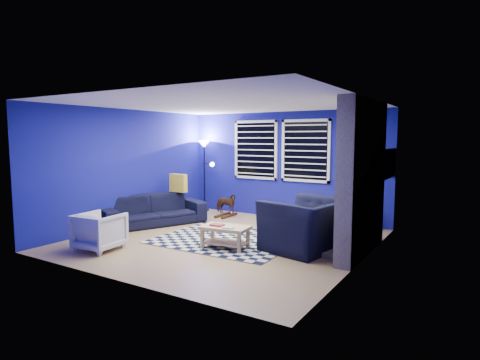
# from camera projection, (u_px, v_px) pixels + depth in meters

# --- Properties ---
(floor) EXTENTS (5.00, 5.00, 0.00)m
(floor) POSITION_uv_depth(u_px,v_px,m) (225.00, 240.00, 7.44)
(floor) COLOR tan
(floor) RESTS_ON ground
(ceiling) EXTENTS (5.00, 5.00, 0.00)m
(ceiling) POSITION_uv_depth(u_px,v_px,m) (224.00, 104.00, 7.18)
(ceiling) COLOR white
(ceiling) RESTS_ON wall_back
(wall_back) EXTENTS (5.00, 0.00, 5.00)m
(wall_back) POSITION_uv_depth(u_px,v_px,m) (284.00, 165.00, 9.42)
(wall_back) COLOR navy
(wall_back) RESTS_ON floor
(wall_left) EXTENTS (0.00, 5.00, 5.00)m
(wall_left) POSITION_uv_depth(u_px,v_px,m) (128.00, 168.00, 8.62)
(wall_left) COLOR navy
(wall_left) RESTS_ON floor
(wall_right) EXTENTS (0.00, 5.00, 5.00)m
(wall_right) POSITION_uv_depth(u_px,v_px,m) (363.00, 181.00, 6.00)
(wall_right) COLOR navy
(wall_right) RESTS_ON floor
(fireplace) EXTENTS (0.65, 2.00, 2.50)m
(fireplace) POSITION_uv_depth(u_px,v_px,m) (362.00, 181.00, 6.50)
(fireplace) COLOR gray
(fireplace) RESTS_ON floor
(window_left) EXTENTS (1.17, 0.06, 1.42)m
(window_left) POSITION_uv_depth(u_px,v_px,m) (255.00, 150.00, 9.75)
(window_left) COLOR black
(window_left) RESTS_ON wall_back
(window_right) EXTENTS (1.17, 0.06, 1.42)m
(window_right) POSITION_uv_depth(u_px,v_px,m) (305.00, 151.00, 9.07)
(window_right) COLOR black
(window_right) RESTS_ON wall_back
(tv) EXTENTS (0.07, 1.00, 0.58)m
(tv) POSITION_uv_depth(u_px,v_px,m) (388.00, 164.00, 7.70)
(tv) COLOR black
(tv) RESTS_ON wall_right
(rug) EXTENTS (2.53, 2.03, 0.02)m
(rug) POSITION_uv_depth(u_px,v_px,m) (227.00, 240.00, 7.46)
(rug) COLOR black
(rug) RESTS_ON floor
(sofa) EXTENTS (2.41, 1.71, 0.66)m
(sofa) POSITION_uv_depth(u_px,v_px,m) (153.00, 210.00, 8.73)
(sofa) COLOR black
(sofa) RESTS_ON floor
(armchair_big) EXTENTS (1.53, 1.40, 0.86)m
(armchair_big) POSITION_uv_depth(u_px,v_px,m) (307.00, 225.00, 6.76)
(armchair_big) COLOR black
(armchair_big) RESTS_ON floor
(armchair_bent) EXTENTS (0.74, 0.76, 0.64)m
(armchair_bent) POSITION_uv_depth(u_px,v_px,m) (100.00, 231.00, 6.79)
(armchair_bent) COLOR gray
(armchair_bent) RESTS_ON floor
(rocking_horse) EXTENTS (0.30, 0.61, 0.50)m
(rocking_horse) POSITION_uv_depth(u_px,v_px,m) (226.00, 203.00, 9.62)
(rocking_horse) COLOR #482F17
(rocking_horse) RESTS_ON floor
(coffee_table) EXTENTS (0.87, 0.57, 0.41)m
(coffee_table) POSITION_uv_depth(u_px,v_px,m) (225.00, 232.00, 6.86)
(coffee_table) COLOR #D9BD7A
(coffee_table) RESTS_ON rug
(cabinet) EXTENTS (0.73, 0.58, 0.62)m
(cabinet) POSITION_uv_depth(u_px,v_px,m) (352.00, 215.00, 8.41)
(cabinet) COLOR #D9BD7A
(cabinet) RESTS_ON floor
(floor_lamp) EXTENTS (0.50, 0.30, 1.82)m
(floor_lamp) POSITION_uv_depth(u_px,v_px,m) (205.00, 153.00, 10.30)
(floor_lamp) COLOR black
(floor_lamp) RESTS_ON floor
(throw_pillow) EXTENTS (0.44, 0.14, 0.41)m
(throw_pillow) POSITION_uv_depth(u_px,v_px,m) (178.00, 183.00, 9.18)
(throw_pillow) COLOR gold
(throw_pillow) RESTS_ON sofa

